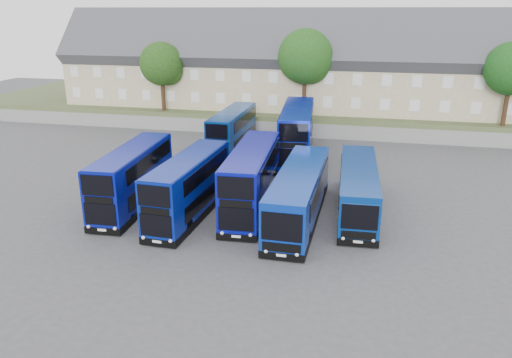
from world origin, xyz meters
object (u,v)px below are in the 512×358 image
(dd_front_left, at_px, (133,179))
(tree_mid, at_px, (307,59))
(dd_front_mid, at_px, (189,188))
(tree_west, at_px, (163,65))
(coach_east_a, at_px, (299,196))

(dd_front_left, bearing_deg, tree_mid, 66.42)
(dd_front_left, relative_size, dd_front_mid, 1.02)
(tree_west, xyz_separation_m, tree_mid, (16.00, 0.50, 1.02))
(dd_front_mid, bearing_deg, tree_west, 118.29)
(coach_east_a, xyz_separation_m, tree_mid, (-2.66, 23.56, 6.44))
(dd_front_mid, relative_size, tree_west, 1.31)
(tree_west, bearing_deg, dd_front_mid, -64.38)
(dd_front_mid, distance_m, coach_east_a, 7.19)
(tree_west, distance_m, tree_mid, 16.04)
(coach_east_a, relative_size, tree_west, 1.60)
(dd_front_mid, bearing_deg, tree_mid, 82.41)
(dd_front_mid, distance_m, tree_mid, 25.73)
(dd_front_mid, height_order, tree_west, tree_west)
(dd_front_mid, xyz_separation_m, coach_east_a, (7.11, 1.03, -0.30))
(tree_west, bearing_deg, tree_mid, 1.79)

